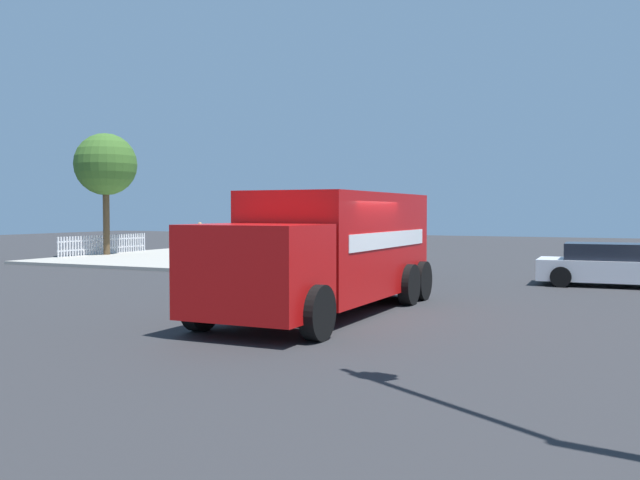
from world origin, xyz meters
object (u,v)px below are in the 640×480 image
delivery_truck (328,250)px  shade_tree_near (106,165)px  pedestrian_near_corner (200,237)px  sedan_white (611,266)px  pedestrian_crossing (265,235)px  pickup_black (341,256)px

delivery_truck → shade_tree_near: bearing=-125.1°
delivery_truck → pedestrian_near_corner: bearing=-136.5°
delivery_truck → sedan_white: size_ratio=1.79×
pedestrian_near_corner → shade_tree_near: size_ratio=0.27×
delivery_truck → shade_tree_near: size_ratio=1.31×
sedan_white → pedestrian_crossing: bearing=-112.8°
pedestrian_near_corner → pedestrian_crossing: bearing=120.2°
sedan_white → pickup_black: bearing=-86.8°
pickup_black → shade_tree_near: 15.56m
delivery_truck → pickup_black: delivery_truck is taller
delivery_truck → shade_tree_near: 21.93m
pedestrian_near_corner → shade_tree_near: shade_tree_near is taller
sedan_white → shade_tree_near: (-3.72, -23.23, 3.93)m
delivery_truck → pedestrian_near_corner: (-13.90, -13.19, -0.37)m
pickup_black → pedestrian_crossing: (-7.19, -7.21, 0.41)m
pedestrian_crossing → shade_tree_near: 8.58m
sedan_white → shade_tree_near: shade_tree_near is taller
delivery_truck → pickup_black: 8.93m
pickup_black → pedestrian_crossing: size_ratio=3.10×
pedestrian_crossing → pedestrian_near_corner: bearing=-59.8°
sedan_white → pedestrian_near_corner: (-5.14, -18.66, 0.43)m
delivery_truck → sedan_white: delivery_truck is taller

